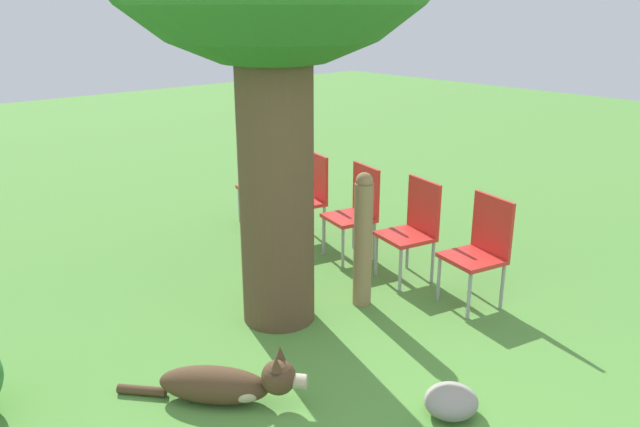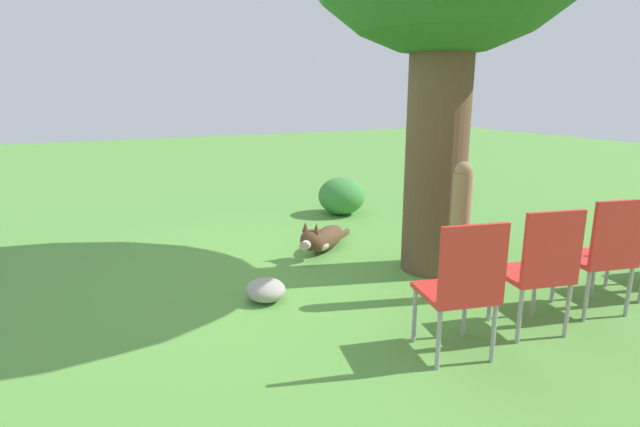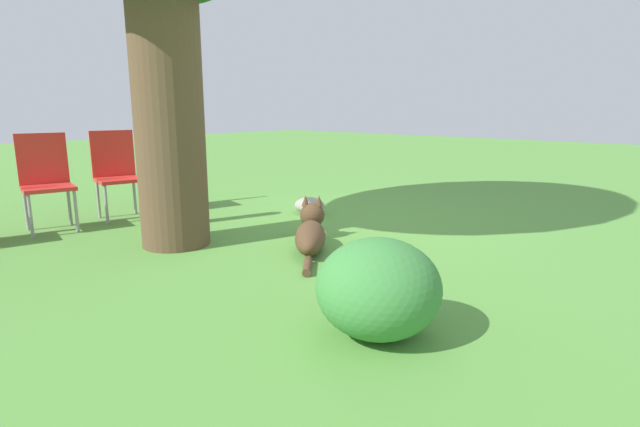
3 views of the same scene
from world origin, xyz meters
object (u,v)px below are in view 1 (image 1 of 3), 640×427
red_chair_4 (266,179)px  dog (229,384)px  red_chair_0 (481,245)px  red_chair_2 (357,207)px  fence_post (363,239)px  red_chair_1 (414,225)px  red_chair_3 (308,192)px

red_chair_4 → dog: bearing=61.7°
red_chair_0 → red_chair_4: same height
red_chair_2 → red_chair_4: (-0.04, 1.43, 0.00)m
dog → fence_post: 1.74m
red_chair_1 → red_chair_4: size_ratio=1.00×
red_chair_0 → dog: bearing=7.6°
dog → red_chair_0: red_chair_0 is taller
red_chair_0 → red_chair_2: bearing=-75.6°
red_chair_1 → red_chair_2: 0.71m
fence_post → red_chair_0: (0.75, -0.64, -0.06)m
fence_post → red_chair_2: bearing=47.8°
red_chair_2 → red_chair_4: bearing=-75.6°
red_chair_3 → red_chair_4: bearing=-75.6°
red_chair_0 → red_chair_1: same height
red_chair_2 → red_chair_3: (-0.02, 0.71, 0.00)m
red_chair_2 → fence_post: bearing=60.6°
fence_post → red_chair_4: 2.32m
red_chair_2 → red_chair_3: 0.71m
dog → red_chair_4: red_chair_4 is taller
red_chair_2 → red_chair_4: same height
dog → red_chair_1: size_ratio=1.08×
red_chair_0 → red_chair_4: size_ratio=1.00×
dog → red_chair_1: bearing=61.5°
red_chair_3 → red_chair_4: 0.71m
red_chair_1 → red_chair_4: 2.14m
red_chair_0 → red_chair_4: bearing=-75.6°
fence_post → red_chair_1: fence_post is taller
red_chair_0 → red_chair_4: (-0.08, 2.85, 0.00)m
red_chair_1 → red_chair_2: size_ratio=1.00×
red_chair_0 → red_chair_1: 0.71m
red_chair_2 → red_chair_3: bearing=-75.6°
fence_post → red_chair_2: 1.07m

